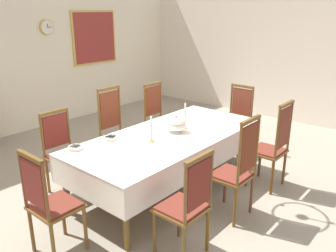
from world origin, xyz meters
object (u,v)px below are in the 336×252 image
at_px(bowl_near_left, 111,138).
at_px(spoon_secondary, 66,151).
at_px(soup_tureen, 176,124).
at_px(chair_south_a, 187,204).
at_px(candlestick_west, 151,132).
at_px(chair_north_c, 159,117).
at_px(framed_painting, 95,38).
at_px(dining_table, 169,140).
at_px(chair_head_east, 237,118).
at_px(chair_north_a, 63,150).
at_px(chair_head_west, 49,202).
at_px(bowl_near_right, 75,147).
at_px(chair_south_b, 237,168).
at_px(candlestick_east, 185,118).
at_px(chair_south_c, 273,145).
at_px(chair_north_b, 116,129).
at_px(mounted_clock, 47,27).
at_px(spoon_primary, 101,141).

height_order(bowl_near_left, spoon_secondary, bowl_near_left).
height_order(soup_tureen, spoon_secondary, soup_tureen).
height_order(chair_south_a, candlestick_west, chair_south_a).
xyz_separation_m(chair_north_c, framed_painting, (0.85, 2.65, 1.11)).
xyz_separation_m(dining_table, chair_south_a, (-0.93, -1.01, -0.12)).
bearing_deg(dining_table, chair_head_east, 0.00).
bearing_deg(chair_north_a, bowl_near_left, 119.92).
xyz_separation_m(chair_head_west, soup_tureen, (1.89, 0.00, 0.30)).
bearing_deg(bowl_near_right, chair_north_c, 14.30).
bearing_deg(chair_north_a, chair_south_b, 114.26).
height_order(candlestick_east, spoon_secondary, candlestick_east).
height_order(candlestick_west, bowl_near_left, candlestick_west).
xyz_separation_m(dining_table, framed_painting, (1.77, 3.66, 1.01)).
xyz_separation_m(chair_south_b, chair_south_c, (0.94, 0.00, -0.01)).
relative_size(chair_north_a, soup_tureen, 3.97).
bearing_deg(chair_head_east, chair_north_b, 60.17).
distance_m(chair_north_c, mounted_clock, 2.99).
bearing_deg(chair_north_b, chair_south_c, 114.87).
bearing_deg(candlestick_east, chair_head_east, 0.00).
height_order(dining_table, chair_north_b, chair_north_b).
distance_m(dining_table, chair_south_b, 1.02).
xyz_separation_m(bowl_near_right, mounted_clock, (1.70, 3.15, 1.18)).
height_order(chair_north_b, soup_tureen, chair_north_b).
height_order(bowl_near_right, spoon_primary, bowl_near_right).
bearing_deg(chair_north_a, framed_painting, -135.45).
distance_m(dining_table, spoon_primary, 0.87).
xyz_separation_m(chair_south_b, spoon_secondary, (-1.17, 1.54, 0.16)).
xyz_separation_m(candlestick_west, spoon_secondary, (-0.86, 0.53, -0.12)).
bearing_deg(soup_tureen, spoon_secondary, 158.45).
bearing_deg(chair_south_b, chair_north_b, 90.00).
height_order(chair_south_b, candlestick_west, chair_south_b).
distance_m(chair_south_b, chair_south_c, 0.94).
bearing_deg(chair_head_west, mounted_clock, 147.03).
distance_m(chair_head_east, bowl_near_right, 2.88).
bearing_deg(spoon_primary, chair_north_c, 5.94).
bearing_deg(chair_north_c, mounted_clock, -83.47).
height_order(chair_north_c, chair_head_west, chair_north_c).
bearing_deg(candlestick_east, chair_north_a, 141.45).
bearing_deg(chair_head_west, bowl_near_left, 110.74).
bearing_deg(chair_head_west, spoon_primary, 114.32).
bearing_deg(chair_north_b, framed_painting, -124.03).
distance_m(mounted_clock, framed_painting, 1.18).
bearing_deg(soup_tureen, chair_north_b, 99.06).
distance_m(chair_north_a, spoon_secondary, 0.58).
xyz_separation_m(chair_south_b, candlestick_east, (0.35, 1.01, 0.29)).
relative_size(chair_north_c, spoon_secondary, 6.46).
relative_size(dining_table, soup_tureen, 9.88).
height_order(chair_north_a, spoon_primary, chair_north_a).
relative_size(chair_south_b, spoon_secondary, 6.85).
relative_size(chair_north_b, framed_painting, 1.06).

